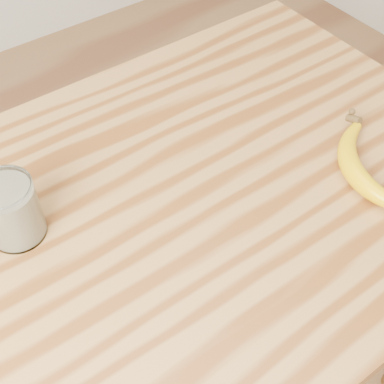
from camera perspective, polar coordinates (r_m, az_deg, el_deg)
table at (r=1.02m, az=-1.86°, el=-6.03°), size 1.20×0.80×0.90m
smoothie_glass at (r=0.88m, az=-18.71°, el=-1.93°), size 0.09×0.09×0.11m
banana at (r=0.98m, az=16.71°, el=2.25°), size 0.23×0.33×0.04m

